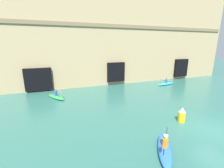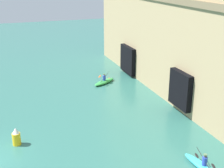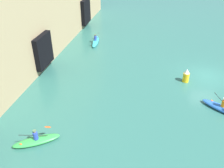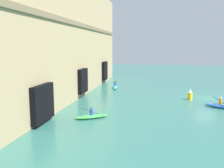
% 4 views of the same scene
% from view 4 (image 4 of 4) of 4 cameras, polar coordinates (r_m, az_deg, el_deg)
% --- Properties ---
extents(ground_plane, '(120.00, 120.00, 0.00)m').
position_cam_4_polar(ground_plane, '(34.16, 20.60, -3.02)').
color(ground_plane, '#2D665B').
extents(cliff_bluff, '(43.69, 6.57, 15.50)m').
position_cam_4_polar(cliff_bluff, '(33.97, -11.85, 10.39)').
color(cliff_bluff, tan).
rests_on(cliff_bluff, ground).
extents(kayak_cyan, '(3.52, 1.12, 1.11)m').
position_cam_4_polar(kayak_cyan, '(39.62, 0.75, -0.61)').
color(kayak_cyan, '#33B2C6').
rests_on(kayak_cyan, ground).
extents(kayak_green, '(2.36, 3.05, 1.16)m').
position_cam_4_polar(kayak_green, '(23.08, -4.70, -7.33)').
color(kayak_green, green).
rests_on(kayak_green, ground).
extents(kayak_blue, '(2.48, 3.22, 1.23)m').
position_cam_4_polar(kayak_blue, '(29.15, 23.51, -4.60)').
color(kayak_blue, blue).
rests_on(kayak_blue, ground).
extents(marker_buoy, '(0.58, 0.58, 1.30)m').
position_cam_4_polar(marker_buoy, '(32.35, 17.41, -2.38)').
color(marker_buoy, yellow).
rests_on(marker_buoy, ground).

